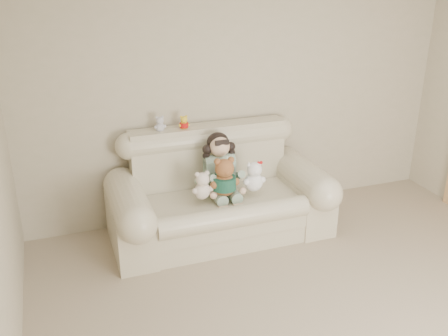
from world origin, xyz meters
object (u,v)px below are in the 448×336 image
(white_cat, at_px, (254,173))
(cream_teddy, at_px, (202,183))
(sofa, at_px, (220,187))
(seated_child, at_px, (219,163))
(brown_teddy, at_px, (224,173))

(white_cat, bearing_deg, cream_teddy, -164.65)
(sofa, height_order, cream_teddy, sofa)
(seated_child, relative_size, white_cat, 1.74)
(brown_teddy, bearing_deg, seated_child, 105.27)
(brown_teddy, bearing_deg, sofa, 107.47)
(sofa, bearing_deg, brown_teddy, -96.20)
(seated_child, height_order, brown_teddy, seated_child)
(brown_teddy, height_order, white_cat, brown_teddy)
(seated_child, distance_m, cream_teddy, 0.34)
(sofa, height_order, brown_teddy, sofa)
(seated_child, distance_m, brown_teddy, 0.23)
(white_cat, relative_size, cream_teddy, 1.12)
(white_cat, bearing_deg, sofa, 167.59)
(sofa, relative_size, cream_teddy, 6.70)
(sofa, distance_m, seated_child, 0.23)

